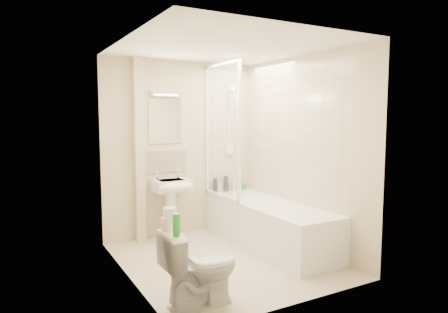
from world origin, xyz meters
TOP-DOWN VIEW (x-y plane):
  - floor at (0.00, 0.00)m, footprint 2.50×2.50m
  - wall_back at (0.00, 1.25)m, footprint 2.20×0.02m
  - wall_left at (-1.10, 0.00)m, footprint 0.02×2.50m
  - wall_right at (1.10, 0.00)m, footprint 0.02×2.50m
  - ceiling at (0.00, 0.00)m, footprint 2.20×2.50m
  - tile_back at (0.75, 1.24)m, footprint 0.70×0.01m
  - tile_right at (1.09, 0.20)m, footprint 0.01×2.10m
  - pipe_boxing at (-0.62, 1.19)m, footprint 0.12×0.12m
  - splashback at (-0.23, 1.24)m, footprint 0.60×0.02m
  - mirror at (-0.23, 1.24)m, footprint 0.46×0.01m
  - strip_light at (-0.23, 1.22)m, footprint 0.42×0.07m
  - bathtub at (0.75, 0.20)m, footprint 0.70×2.10m
  - shower_screen at (0.40, 0.80)m, footprint 0.04×0.92m
  - shower_fixture at (0.75, 1.19)m, footprint 0.10×0.16m
  - pedestal_sink at (-0.23, 1.01)m, footprint 0.48×0.45m
  - bottle_black_a at (0.49, 1.16)m, footprint 0.06×0.06m
  - bottle_white_a at (0.57, 1.16)m, footprint 0.05×0.05m
  - bottle_black_b at (0.67, 1.16)m, footprint 0.06×0.06m
  - bottle_blue at (0.69, 1.16)m, footprint 0.06×0.06m
  - bottle_cream at (0.81, 1.16)m, footprint 0.06×0.06m
  - bottle_white_b at (0.89, 1.16)m, footprint 0.06×0.06m
  - bottle_green at (0.98, 1.16)m, footprint 0.06×0.06m
  - toilet at (-0.72, -0.85)m, footprint 0.40×0.68m
  - toilet_roll_lower at (-0.99, -0.77)m, footprint 0.10×0.10m
  - toilet_roll_upper at (-0.97, -0.79)m, footprint 0.12×0.12m
  - green_bottle at (-0.98, -0.97)m, footprint 0.06×0.06m

SIDE VIEW (x-z plane):
  - floor at x=0.00m, z-range 0.00..0.00m
  - bathtub at x=0.75m, z-range 0.01..0.56m
  - toilet at x=-0.72m, z-range 0.00..0.69m
  - bottle_green at x=0.98m, z-range 0.55..0.64m
  - bottle_white_b at x=0.89m, z-range 0.55..0.68m
  - bottle_white_a at x=0.57m, z-range 0.55..0.68m
  - bottle_blue at x=0.69m, z-range 0.55..0.68m
  - bottle_cream at x=0.81m, z-range 0.55..0.74m
  - pedestal_sink at x=-0.23m, z-range 0.19..1.10m
  - bottle_black_a at x=0.49m, z-range 0.55..0.76m
  - bottle_black_b at x=0.67m, z-range 0.55..0.78m
  - toilet_roll_lower at x=-0.99m, z-range 0.69..0.79m
  - green_bottle at x=-0.98m, z-range 0.69..0.87m
  - toilet_roll_upper at x=-0.97m, z-range 0.79..0.88m
  - splashback at x=-0.23m, z-range 0.88..1.18m
  - wall_back at x=0.00m, z-range 0.00..2.40m
  - wall_left at x=-1.10m, z-range 0.00..2.40m
  - wall_right at x=1.10m, z-range 0.00..2.40m
  - pipe_boxing at x=-0.62m, z-range 0.00..2.40m
  - tile_back at x=0.75m, z-range 0.55..2.30m
  - tile_right at x=1.09m, z-range 0.55..2.30m
  - shower_screen at x=0.40m, z-range 0.55..2.35m
  - shower_fixture at x=0.75m, z-range 1.05..2.04m
  - mirror at x=-0.23m, z-range 1.28..1.88m
  - strip_light at x=-0.23m, z-range 1.92..1.98m
  - ceiling at x=0.00m, z-range 2.39..2.41m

